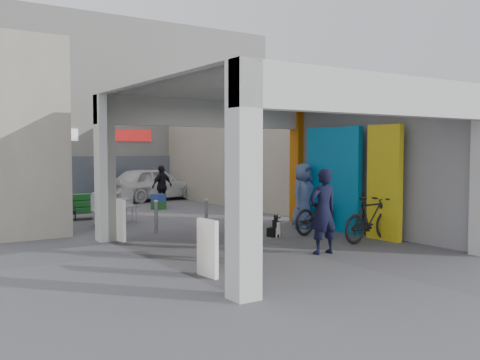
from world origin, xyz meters
TOP-DOWN VIEW (x-y plane):
  - ground at (0.00, 0.00)m, footprint 90.00×90.00m
  - arcade_canopy at (0.54, -0.82)m, footprint 6.40×6.45m
  - far_building at (-0.00, 13.99)m, footprint 18.00×4.08m
  - plaza_bldg_right at (4.50, 7.50)m, footprint 2.00×9.00m
  - bollard_left at (-1.45, 2.51)m, footprint 0.09×0.09m
  - bollard_center at (-0.07, 2.25)m, footprint 0.09×0.09m
  - bollard_right at (1.59, 2.21)m, footprint 0.09×0.09m
  - advert_board_near at (-2.75, -2.50)m, footprint 0.14×0.55m
  - advert_board_far at (-2.75, 1.83)m, footprint 0.19×0.56m
  - cafe_set at (-1.93, 4.60)m, footprint 1.54×1.24m
  - produce_stand at (-2.08, 6.25)m, footprint 1.20×0.65m
  - crate_stack at (0.89, 7.47)m, footprint 0.55×0.49m
  - border_collie at (0.75, 0.18)m, footprint 0.22×0.43m
  - man_with_dog at (0.29, -2.08)m, footprint 0.68×0.47m
  - man_back_turned at (-1.43, -1.91)m, footprint 1.07×0.98m
  - man_elderly at (2.37, 1.04)m, footprint 1.02×0.82m
  - man_crates at (1.32, 8.09)m, footprint 1.00×0.62m
  - bicycle_front at (2.17, 0.05)m, footprint 2.11×0.99m
  - bicycle_rear at (2.23, -1.60)m, footprint 1.86×0.64m
  - white_van at (2.11, 10.76)m, footprint 4.48×2.52m

SIDE VIEW (x-z plane):
  - ground at x=0.00m, z-range 0.00..0.00m
  - border_collie at x=0.75m, z-range -0.06..0.53m
  - crate_stack at x=0.89m, z-range 0.00..0.56m
  - produce_stand at x=-2.08m, z-range -0.08..0.71m
  - cafe_set at x=-1.93m, z-range -0.14..0.80m
  - bollard_center at x=-0.07m, z-range 0.00..0.82m
  - bollard_left at x=-1.45m, z-range 0.00..0.83m
  - bollard_right at x=1.59m, z-range 0.00..0.90m
  - advert_board_near at x=-2.75m, z-range 0.01..1.01m
  - advert_board_far at x=-2.75m, z-range 0.01..1.01m
  - bicycle_front at x=2.17m, z-range 0.00..1.07m
  - bicycle_rear at x=2.23m, z-range 0.00..1.10m
  - white_van at x=2.11m, z-range 0.00..1.44m
  - man_crates at x=1.32m, z-range 0.00..1.59m
  - man_back_turned at x=-1.43m, z-range 0.00..1.77m
  - man_with_dog at x=0.29m, z-range 0.00..1.80m
  - man_elderly at x=2.37m, z-range 0.00..1.82m
  - arcade_canopy at x=0.54m, z-range -0.90..5.50m
  - plaza_bldg_right at x=4.50m, z-range 0.00..5.00m
  - far_building at x=0.00m, z-range -0.01..7.99m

